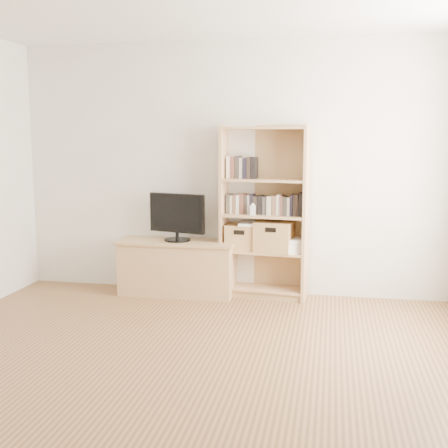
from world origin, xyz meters
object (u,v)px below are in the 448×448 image
(tv_stand, at_px, (178,268))
(television, at_px, (177,217))
(basket_left, at_px, (242,237))
(basket_right, at_px, (274,236))
(baby_monitor, at_px, (253,210))
(bookshelf, at_px, (264,213))
(laptop, at_px, (257,224))

(tv_stand, relative_size, television, 1.89)
(basket_left, distance_m, basket_right, 0.34)
(baby_monitor, height_order, basket_right, baby_monitor)
(bookshelf, xyz_separation_m, basket_right, (0.11, -0.01, -0.24))
(bookshelf, xyz_separation_m, baby_monitor, (-0.11, -0.09, 0.03))
(television, distance_m, laptop, 0.83)
(baby_monitor, xyz_separation_m, basket_left, (-0.13, 0.10, -0.29))
(basket_left, bearing_deg, television, -169.95)
(television, xyz_separation_m, basket_right, (1.00, 0.05, -0.17))
(baby_monitor, distance_m, laptop, 0.18)
(television, xyz_separation_m, baby_monitor, (0.79, -0.02, 0.09))
(television, bearing_deg, bookshelf, 19.10)
(tv_stand, relative_size, bookshelf, 0.67)
(basket_left, bearing_deg, baby_monitor, -36.66)
(tv_stand, xyz_separation_m, basket_left, (0.66, 0.08, 0.34))
(bookshelf, relative_size, laptop, 4.97)
(basket_right, relative_size, laptop, 1.03)
(television, relative_size, baby_monitor, 6.24)
(tv_stand, xyz_separation_m, bookshelf, (0.90, 0.07, 0.60))
(tv_stand, xyz_separation_m, laptop, (0.82, 0.07, 0.49))
(bookshelf, xyz_separation_m, television, (-0.90, -0.07, -0.06))
(tv_stand, distance_m, baby_monitor, 1.01)
(tv_stand, distance_m, bookshelf, 1.08)
(laptop, bearing_deg, baby_monitor, -110.90)
(bookshelf, bearing_deg, laptop, -174.54)
(television, bearing_deg, baby_monitor, 13.32)
(bookshelf, relative_size, baby_monitor, 17.47)
(basket_left, relative_size, basket_right, 0.85)
(bookshelf, height_order, laptop, bookshelf)
(tv_stand, distance_m, television, 0.54)
(bookshelf, height_order, basket_left, bookshelf)
(baby_monitor, bearing_deg, television, -177.44)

